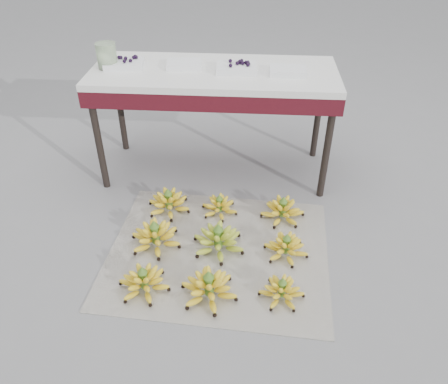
# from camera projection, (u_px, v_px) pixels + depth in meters

# --- Properties ---
(ground) EXTENTS (60.00, 60.00, 0.00)m
(ground) POSITION_uv_depth(u_px,v_px,m) (216.00, 260.00, 2.48)
(ground) COLOR slate
(ground) RESTS_ON ground
(newspaper_mat) EXTENTS (1.31, 1.13, 0.01)m
(newspaper_mat) POSITION_uv_depth(u_px,v_px,m) (218.00, 252.00, 2.53)
(newspaper_mat) COLOR white
(newspaper_mat) RESTS_ON ground
(bunch_front_left) EXTENTS (0.35, 0.35, 0.16)m
(bunch_front_left) POSITION_uv_depth(u_px,v_px,m) (144.00, 282.00, 2.26)
(bunch_front_left) COLOR yellow
(bunch_front_left) RESTS_ON newspaper_mat
(bunch_front_center) EXTENTS (0.38, 0.38, 0.18)m
(bunch_front_center) POSITION_uv_depth(u_px,v_px,m) (209.00, 288.00, 2.22)
(bunch_front_center) COLOR yellow
(bunch_front_center) RESTS_ON newspaper_mat
(bunch_front_right) EXTENTS (0.27, 0.27, 0.14)m
(bunch_front_right) POSITION_uv_depth(u_px,v_px,m) (282.00, 291.00, 2.22)
(bunch_front_right) COLOR yellow
(bunch_front_right) RESTS_ON newspaper_mat
(bunch_mid_left) EXTENTS (0.38, 0.38, 0.18)m
(bunch_mid_left) POSITION_uv_depth(u_px,v_px,m) (155.00, 237.00, 2.54)
(bunch_mid_left) COLOR yellow
(bunch_mid_left) RESTS_ON newspaper_mat
(bunch_mid_center) EXTENTS (0.39, 0.39, 0.19)m
(bunch_mid_center) POSITION_uv_depth(u_px,v_px,m) (218.00, 240.00, 2.51)
(bunch_mid_center) COLOR #92B138
(bunch_mid_center) RESTS_ON newspaper_mat
(bunch_mid_right) EXTENTS (0.33, 0.33, 0.15)m
(bunch_mid_right) POSITION_uv_depth(u_px,v_px,m) (286.00, 247.00, 2.48)
(bunch_mid_right) COLOR yellow
(bunch_mid_right) RESTS_ON newspaper_mat
(bunch_back_left) EXTENTS (0.36, 0.36, 0.17)m
(bunch_back_left) POSITION_uv_depth(u_px,v_px,m) (169.00, 203.00, 2.81)
(bunch_back_left) COLOR yellow
(bunch_back_left) RESTS_ON newspaper_mat
(bunch_back_center) EXTENTS (0.29, 0.29, 0.14)m
(bunch_back_center) POSITION_uv_depth(u_px,v_px,m) (219.00, 206.00, 2.79)
(bunch_back_center) COLOR yellow
(bunch_back_center) RESTS_ON newspaper_mat
(bunch_back_right) EXTENTS (0.33, 0.33, 0.17)m
(bunch_back_right) POSITION_uv_depth(u_px,v_px,m) (283.00, 211.00, 2.74)
(bunch_back_right) COLOR yellow
(bunch_back_right) RESTS_ON newspaper_mat
(vendor_table) EXTENTS (1.59, 0.64, 0.76)m
(vendor_table) POSITION_uv_depth(u_px,v_px,m) (214.00, 83.00, 2.85)
(vendor_table) COLOR black
(vendor_table) RESTS_ON ground
(tray_far_left) EXTENTS (0.27, 0.21, 0.06)m
(tray_far_left) POSITION_uv_depth(u_px,v_px,m) (125.00, 63.00, 2.83)
(tray_far_left) COLOR silver
(tray_far_left) RESTS_ON vendor_table
(tray_left) EXTENTS (0.24, 0.18, 0.04)m
(tray_left) POSITION_uv_depth(u_px,v_px,m) (184.00, 64.00, 2.82)
(tray_left) COLOR silver
(tray_left) RESTS_ON vendor_table
(tray_right) EXTENTS (0.26, 0.19, 0.06)m
(tray_right) POSITION_uv_depth(u_px,v_px,m) (237.00, 67.00, 2.76)
(tray_right) COLOR silver
(tray_right) RESTS_ON vendor_table
(tray_far_right) EXTENTS (0.23, 0.16, 0.04)m
(tray_far_right) POSITION_uv_depth(u_px,v_px,m) (288.00, 71.00, 2.73)
(tray_far_right) COLOR silver
(tray_far_right) RESTS_ON vendor_table
(glass_jar) EXTENTS (0.17, 0.17, 0.16)m
(glass_jar) POSITION_uv_depth(u_px,v_px,m) (107.00, 56.00, 2.77)
(glass_jar) COLOR beige
(glass_jar) RESTS_ON vendor_table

